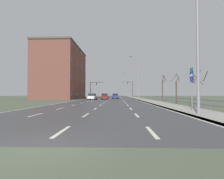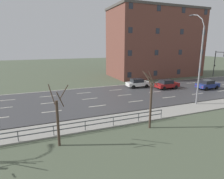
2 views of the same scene
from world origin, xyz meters
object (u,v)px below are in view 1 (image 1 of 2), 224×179
Objects in this scene: car_far_left at (115,96)px; car_distant at (105,96)px; street_lamp_distant at (129,85)px; highway_sign at (192,83)px; street_lamp_midground at (138,78)px; traffic_signal_left at (93,87)px; traffic_signal_right at (131,87)px; car_near_left at (92,97)px; street_lamp_foreground at (195,41)px; brick_building at (62,73)px.

car_distant is (-2.74, -6.31, 0.00)m from car_far_left.
highway_sign is at bearing -89.14° from street_lamp_distant.
street_lamp_midground reaches higher than traffic_signal_left.
street_lamp_distant is 1.72× the size of traffic_signal_right.
car_near_left is at bearing 113.36° from highway_sign.
street_lamp_distant is at bearing 72.18° from car_distant.
highway_sign is 0.88× the size of car_far_left.
highway_sign is 0.89× the size of car_near_left.
street_lamp_midground is at bearing 89.99° from street_lamp_foreground.
brick_building is (-16.26, 0.05, 7.02)m from car_far_left.
highway_sign is at bearing -88.23° from street_lamp_midground.
brick_building reaches higher than car_near_left.
street_lamp_midground is 25.33m from traffic_signal_left.
highway_sign is (0.96, -64.17, -2.91)m from street_lamp_distant.
street_lamp_distant is 33.52m from brick_building.
street_lamp_midground reaches higher than car_distant.
highway_sign is at bearing -73.37° from traffic_signal_left.
car_near_left is at bearing -126.13° from car_distant.
traffic_signal_left is 1.43× the size of car_near_left.
street_lamp_midground is at bearing 12.29° from car_near_left.
highway_sign is at bearing -63.86° from car_near_left.
brick_building reaches higher than highway_sign.
traffic_signal_left is 23.11m from car_near_left.
street_lamp_midground is 11.37m from car_far_left.
street_lamp_distant is 32.84m from car_distant.
traffic_signal_left is at bearing -138.33° from street_lamp_distant.
car_near_left is 0.19× the size of brick_building.
street_lamp_distant is 2.59× the size of car_distant.
brick_building reaches higher than traffic_signal_left.
street_lamp_midground is 0.51× the size of brick_building.
traffic_signal_right is (-0.25, 22.71, -1.35)m from street_lamp_midground.
car_near_left is at bearing 109.85° from street_lamp_foreground.
car_distant is at bearing -25.20° from brick_building.
brick_building is (-23.14, 39.17, 5.45)m from highway_sign.
street_lamp_foreground is 37.08m from car_distant.
traffic_signal_right is at bearing -91.20° from street_lamp_distant.
street_lamp_distant reaches higher than car_far_left.
car_far_left is 11.81m from car_near_left.
street_lamp_foreground reaches higher than car_distant.
traffic_signal_right is 27.25m from car_near_left.
street_lamp_distant is 19.29m from traffic_signal_left.
brick_building is (-22.18, -25.00, 2.54)m from street_lamp_distant.
traffic_signal_right reaches higher than car_distant.
street_lamp_distant is 1.80× the size of traffic_signal_left.
car_distant is (5.72, -18.57, -3.16)m from traffic_signal_left.
car_far_left is at bearing 65.02° from car_near_left.
street_lamp_midground reaches higher than car_near_left.
street_lamp_distant is at bearing 90.86° from highway_sign.
brick_building reaches higher than street_lamp_foreground.
car_distant is at bearing -112.36° from traffic_signal_right.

